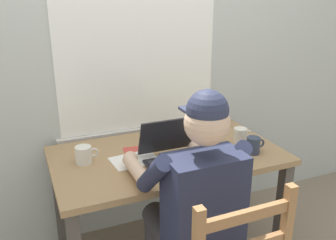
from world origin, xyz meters
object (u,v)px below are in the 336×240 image
object	(u,v)px
desk	(167,168)
landscape_photo_print	(135,150)
coffee_mug_white	(84,155)
laptop	(174,153)
book_stack_main	(193,130)
computer_mouse	(218,153)
coffee_mug_dark	(253,145)
coffee_mug_spare	(240,136)
seated_person	(193,200)

from	to	relation	value
desk	landscape_photo_print	bearing A→B (deg)	144.74
landscape_photo_print	coffee_mug_white	bearing A→B (deg)	-161.18
laptop	book_stack_main	world-z (taller)	laptop
laptop	book_stack_main	bearing A→B (deg)	47.47
computer_mouse	coffee_mug_dark	xyz separation A→B (m)	(0.20, -0.05, 0.03)
laptop	computer_mouse	bearing A→B (deg)	-6.85
laptop	coffee_mug_white	world-z (taller)	laptop
laptop	coffee_mug_dark	world-z (taller)	laptop
landscape_photo_print	coffee_mug_spare	bearing A→B (deg)	-6.57
book_stack_main	laptop	bearing A→B (deg)	-132.53
desk	laptop	bearing A→B (deg)	-94.89
computer_mouse	coffee_mug_spare	bearing A→B (deg)	25.56
desk	landscape_photo_print	xyz separation A→B (m)	(-0.16, 0.11, 0.10)
coffee_mug_white	landscape_photo_print	bearing A→B (deg)	11.12
computer_mouse	coffee_mug_dark	size ratio (longest dim) A/B	0.86
desk	book_stack_main	distance (m)	0.33
coffee_mug_white	book_stack_main	world-z (taller)	coffee_mug_white
computer_mouse	coffee_mug_spare	distance (m)	0.24
seated_person	book_stack_main	bearing A→B (deg)	63.33
desk	seated_person	size ratio (longest dim) A/B	1.05
computer_mouse	coffee_mug_white	xyz separation A→B (m)	(-0.71, 0.20, 0.03)
seated_person	coffee_mug_dark	size ratio (longest dim) A/B	10.63
seated_person	coffee_mug_dark	xyz separation A→B (m)	(0.51, 0.25, 0.09)
desk	computer_mouse	distance (m)	0.31
coffee_mug_dark	coffee_mug_white	bearing A→B (deg)	164.75
seated_person	computer_mouse	bearing A→B (deg)	44.35
seated_person	coffee_mug_dark	bearing A→B (deg)	26.27
computer_mouse	coffee_mug_dark	distance (m)	0.21
coffee_mug_white	desk	bearing A→B (deg)	-6.69
coffee_mug_dark	desk	bearing A→B (deg)	156.60
book_stack_main	landscape_photo_print	world-z (taller)	book_stack_main
coffee_mug_spare	landscape_photo_print	distance (m)	0.65
desk	coffee_mug_spare	world-z (taller)	coffee_mug_spare
laptop	computer_mouse	size ratio (longest dim) A/B	3.30
seated_person	computer_mouse	xyz separation A→B (m)	(0.31, 0.30, 0.06)
laptop	coffee_mug_white	xyz separation A→B (m)	(-0.45, 0.17, -0.00)
seated_person	coffee_mug_white	distance (m)	0.65
laptop	landscape_photo_print	distance (m)	0.28
coffee_mug_dark	book_stack_main	distance (m)	0.41
laptop	coffee_mug_spare	size ratio (longest dim) A/B	2.78
computer_mouse	coffee_mug_dark	bearing A→B (deg)	-12.81
desk	coffee_mug_spare	size ratio (longest dim) A/B	10.94
computer_mouse	book_stack_main	size ratio (longest dim) A/B	0.55
coffee_mug_spare	landscape_photo_print	size ratio (longest dim) A/B	0.91
coffee_mug_dark	landscape_photo_print	xyz separation A→B (m)	(-0.61, 0.31, -0.05)
coffee_mug_spare	coffee_mug_white	bearing A→B (deg)	173.90
desk	laptop	size ratio (longest dim) A/B	3.94
seated_person	coffee_mug_dark	world-z (taller)	seated_person
desk	computer_mouse	size ratio (longest dim) A/B	13.00
seated_person	landscape_photo_print	world-z (taller)	seated_person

